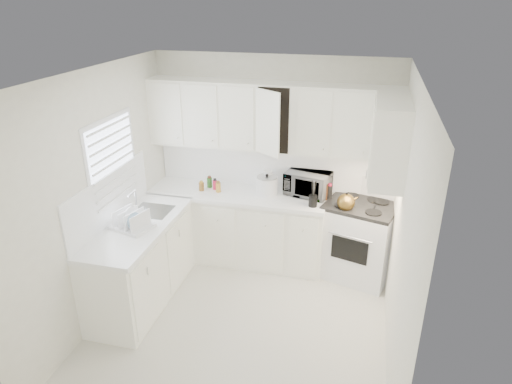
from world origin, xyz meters
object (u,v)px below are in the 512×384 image
(stove, at_px, (359,230))
(tea_kettle, at_px, (346,201))
(dish_rack, at_px, (131,218))
(rice_cooker, at_px, (267,184))
(utensil_crock, at_px, (313,193))
(microwave, at_px, (308,181))

(stove, relative_size, tea_kettle, 4.88)
(stove, height_order, dish_rack, stove)
(tea_kettle, distance_m, dish_rack, 2.40)
(dish_rack, bearing_deg, rice_cooker, 61.03)
(stove, bearing_deg, utensil_crock, -147.70)
(microwave, height_order, utensil_crock, microwave)
(microwave, distance_m, utensil_crock, 0.34)
(stove, xyz_separation_m, tea_kettle, (-0.18, -0.16, 0.44))
(tea_kettle, distance_m, rice_cooker, 1.00)
(rice_cooker, bearing_deg, utensil_crock, -35.78)
(rice_cooker, bearing_deg, stove, -18.61)
(microwave, bearing_deg, tea_kettle, -19.51)
(tea_kettle, relative_size, rice_cooker, 0.96)
(microwave, xyz_separation_m, dish_rack, (-1.69, -1.32, -0.06))
(microwave, relative_size, utensil_crock, 1.58)
(utensil_crock, distance_m, dish_rack, 2.06)
(stove, bearing_deg, rice_cooker, -166.51)
(tea_kettle, xyz_separation_m, rice_cooker, (-0.98, 0.21, 0.03))
(tea_kettle, xyz_separation_m, microwave, (-0.49, 0.32, 0.07))
(stove, height_order, rice_cooker, stove)
(tea_kettle, height_order, dish_rack, dish_rack)
(utensil_crock, height_order, dish_rack, utensil_crock)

